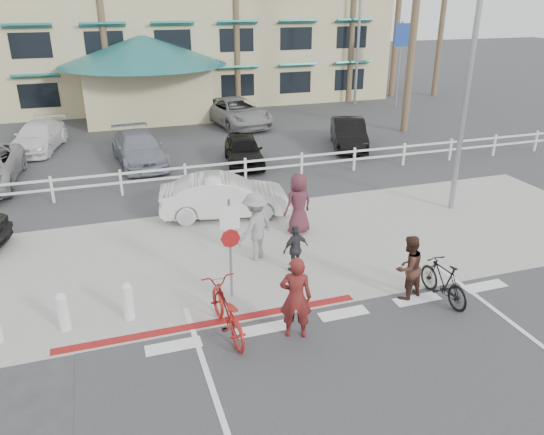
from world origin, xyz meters
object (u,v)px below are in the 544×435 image
object	(u,v)px
bike_black	(443,281)
car_white_sedan	(224,196)
bike_red	(226,311)
sign_post	(230,244)

from	to	relation	value
bike_black	car_white_sedan	world-z (taller)	car_white_sedan
bike_red	car_white_sedan	xyz separation A→B (m)	(1.56, 6.61, 0.13)
sign_post	car_white_sedan	xyz separation A→B (m)	(1.08, 5.15, -0.74)
bike_red	bike_black	distance (m)	5.36
sign_post	bike_black	size ratio (longest dim) A/B	1.67
bike_red	car_white_sedan	distance (m)	6.79
bike_red	car_white_sedan	size ratio (longest dim) A/B	0.51
car_white_sedan	bike_black	bearing A→B (deg)	-141.71
car_white_sedan	sign_post	bearing A→B (deg)	177.81
bike_black	car_white_sedan	bearing A→B (deg)	-64.65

